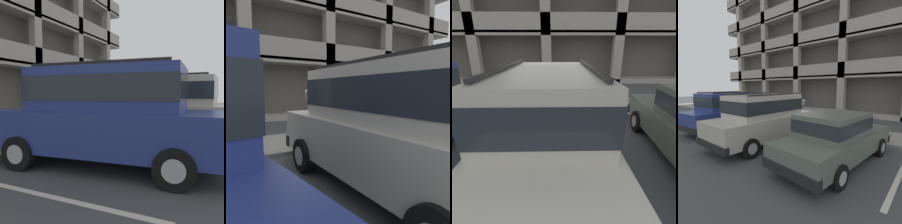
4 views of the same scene
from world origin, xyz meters
TOP-DOWN VIEW (x-y plane):
  - ground_plane at (0.00, 0.00)m, footprint 80.00×80.00m
  - sidewalk at (0.00, 1.30)m, footprint 40.00×2.20m
  - parking_stall_lines at (1.62, -1.40)m, footprint 13.12×4.80m
  - silver_suv at (0.08, -2.38)m, footprint 2.02×4.78m
  - parking_meter_near at (-0.04, 0.35)m, footprint 0.35×0.12m

SIDE VIEW (x-z plane):
  - ground_plane at x=0.00m, z-range -0.10..0.00m
  - parking_stall_lines at x=1.62m, z-range 0.00..0.01m
  - sidewalk at x=0.00m, z-range 0.00..0.12m
  - silver_suv at x=0.08m, z-range 0.07..2.11m
  - parking_meter_near at x=-0.04m, z-range 0.49..2.00m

